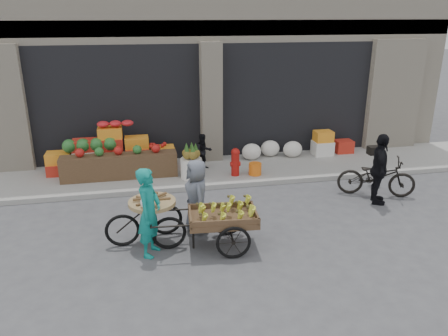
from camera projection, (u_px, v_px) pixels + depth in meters
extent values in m
plane|color=#424244|center=(261.00, 252.00, 7.67)|extent=(80.00, 80.00, 0.00)
cube|color=gray|center=(218.00, 171.00, 11.43)|extent=(18.00, 2.20, 0.12)
cube|color=beige|center=(194.00, 28.00, 14.07)|extent=(14.00, 6.00, 7.00)
cube|color=gray|center=(208.00, 28.00, 11.40)|extent=(14.00, 0.30, 0.40)
cube|color=black|center=(118.00, 100.00, 12.18)|extent=(4.40, 1.60, 3.10)
cube|color=black|center=(286.00, 94.00, 13.11)|extent=(4.40, 1.60, 3.10)
cube|color=beige|center=(210.00, 103.00, 11.86)|extent=(0.55, 0.80, 3.22)
cube|color=brown|center=(120.00, 166.00, 10.71)|extent=(2.80, 0.45, 0.60)
sphere|color=#1E5923|center=(90.00, 145.00, 10.89)|extent=(0.34, 0.34, 0.34)
cylinder|color=silver|center=(191.00, 168.00, 10.73)|extent=(0.52, 0.52, 0.50)
cylinder|color=#A5140F|center=(235.00, 165.00, 10.88)|extent=(0.20, 0.20, 0.56)
sphere|color=#A5140F|center=(235.00, 152.00, 10.77)|extent=(0.22, 0.22, 0.22)
cylinder|color=orange|center=(255.00, 169.00, 10.97)|extent=(0.32, 0.32, 0.30)
ellipsoid|color=silver|center=(272.00, 150.00, 12.21)|extent=(1.70, 0.60, 0.44)
imported|color=black|center=(203.00, 152.00, 11.28)|extent=(0.51, 0.43, 0.93)
cube|color=brown|center=(223.00, 219.00, 7.68)|extent=(1.26, 0.88, 0.11)
torus|color=black|center=(234.00, 243.00, 7.37)|extent=(0.61, 0.10, 0.60)
torus|color=black|center=(227.00, 220.00, 8.17)|extent=(0.61, 0.10, 0.60)
cylinder|color=black|center=(193.00, 236.00, 7.72)|extent=(0.04, 0.04, 0.50)
imported|color=#108074|center=(149.00, 212.00, 7.37)|extent=(0.58, 0.68, 1.58)
cylinder|color=#9E7F51|center=(152.00, 203.00, 7.73)|extent=(0.86, 0.86, 0.07)
cube|color=black|center=(153.00, 223.00, 7.86)|extent=(0.08, 0.08, 0.80)
torus|color=black|center=(169.00, 233.00, 7.68)|extent=(0.62, 0.07, 0.62)
torus|color=black|center=(166.00, 219.00, 8.20)|extent=(0.62, 0.07, 0.62)
torus|color=black|center=(122.00, 230.00, 7.78)|extent=(0.62, 0.07, 0.62)
imported|color=slate|center=(197.00, 196.00, 8.23)|extent=(0.52, 0.74, 1.43)
imported|color=black|center=(376.00, 177.00, 9.93)|extent=(1.81, 1.20, 0.90)
imported|color=black|center=(379.00, 169.00, 9.42)|extent=(0.70, 1.00, 1.57)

